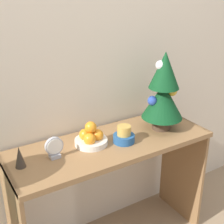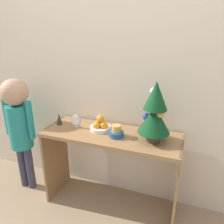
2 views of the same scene
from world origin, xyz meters
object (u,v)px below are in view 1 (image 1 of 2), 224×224
(fruit_bowl, at_px, (91,138))
(figurine, at_px, (20,157))
(desk_clock, at_px, (54,148))
(mini_tree, at_px, (163,91))
(singing_bowl, at_px, (124,136))

(fruit_bowl, bearing_deg, figurine, -177.05)
(fruit_bowl, height_order, desk_clock, fruit_bowl)
(mini_tree, distance_m, singing_bowl, 0.35)
(fruit_bowl, distance_m, desk_clock, 0.23)
(desk_clock, bearing_deg, singing_bowl, -6.32)
(singing_bowl, bearing_deg, mini_tree, 5.26)
(mini_tree, bearing_deg, desk_clock, 178.59)
(fruit_bowl, bearing_deg, desk_clock, -173.09)
(desk_clock, xyz_separation_m, figurine, (-0.17, 0.01, -0.00))
(singing_bowl, xyz_separation_m, figurine, (-0.57, 0.05, 0.02))
(mini_tree, distance_m, fruit_bowl, 0.50)
(singing_bowl, distance_m, desk_clock, 0.40)
(figurine, bearing_deg, fruit_bowl, 2.95)
(fruit_bowl, xyz_separation_m, desk_clock, (-0.22, -0.03, 0.02))
(fruit_bowl, relative_size, singing_bowl, 1.50)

